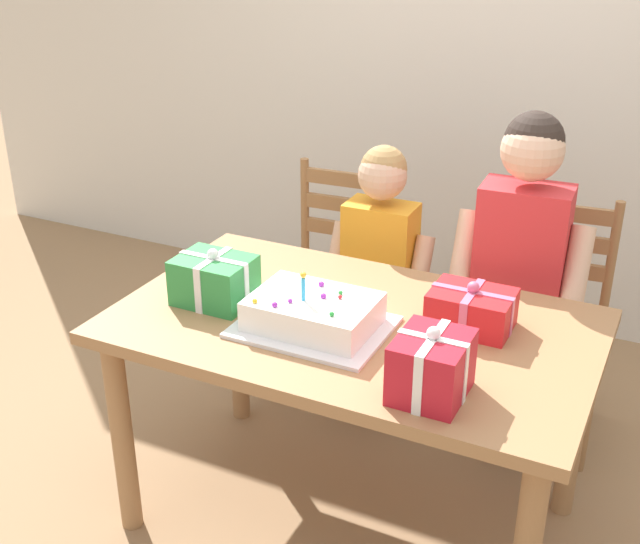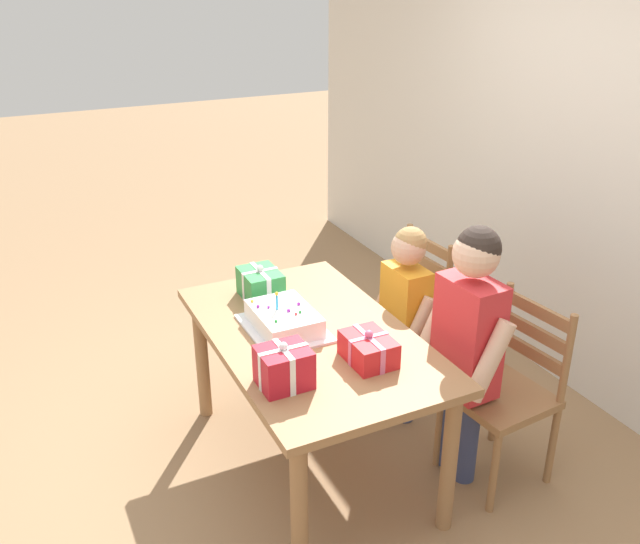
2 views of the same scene
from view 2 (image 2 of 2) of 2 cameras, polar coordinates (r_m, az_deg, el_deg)
name	(u,v)px [view 2 (image 2 of 2)]	position (r m, az deg, el deg)	size (l,w,h in m)	color
ground_plane	(312,463)	(3.61, -0.70, -15.60)	(20.00, 20.00, 0.00)	#997551
back_wall	(605,174)	(3.97, 22.62, 7.57)	(6.40, 0.11, 2.60)	silver
dining_table	(311,352)	(3.23, -0.76, -6.68)	(1.44, 0.87, 0.76)	#9E7047
birthday_cake	(284,320)	(3.19, -3.01, -4.01)	(0.44, 0.34, 0.19)	silver
gift_box_red_large	(368,349)	(2.95, 4.05, -6.41)	(0.25, 0.18, 0.15)	red
gift_box_beside_cake	(284,367)	(2.78, -3.02, -7.91)	(0.18, 0.21, 0.20)	red
gift_box_corner_small	(261,284)	(3.49, -4.97, -1.03)	(0.24, 0.19, 0.18)	#2D8E42
chair_left	(405,312)	(4.02, 7.06, -3.29)	(0.44, 0.44, 0.92)	#996B42
chair_right	(507,391)	(3.41, 15.28, -9.51)	(0.46, 0.46, 0.92)	#996B42
child_older	(468,332)	(3.20, 12.21, -4.87)	(0.48, 0.27, 1.30)	#38426B
child_younger	(405,306)	(3.62, 7.09, -2.83)	(0.40, 0.23, 1.12)	#38426B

